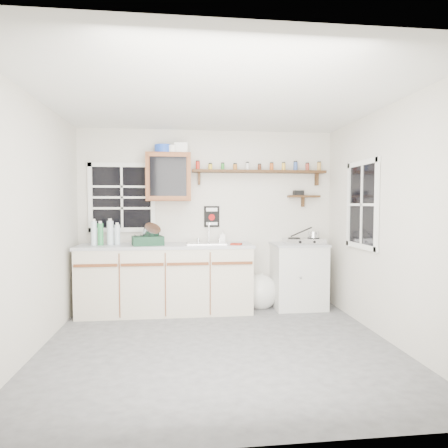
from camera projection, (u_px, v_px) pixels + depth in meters
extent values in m
cube|color=#4A4A4C|center=(219.00, 347.00, 3.83)|extent=(3.60, 3.20, 0.02)
cube|color=silver|center=(219.00, 98.00, 3.69)|extent=(3.60, 3.20, 0.02)
cube|color=beige|center=(30.00, 226.00, 3.56)|extent=(0.02, 3.20, 2.50)
cube|color=beige|center=(389.00, 224.00, 3.96)|extent=(0.02, 3.20, 2.50)
cube|color=beige|center=(208.00, 219.00, 5.36)|extent=(3.60, 0.02, 2.50)
cube|color=beige|center=(246.00, 240.00, 2.16)|extent=(3.60, 0.02, 2.50)
cube|color=beige|center=(166.00, 280.00, 5.03)|extent=(2.27, 0.60, 0.88)
cube|color=gray|center=(166.00, 246.00, 5.00)|extent=(2.31, 0.62, 0.04)
cube|color=brown|center=(96.00, 266.00, 4.61)|extent=(0.53, 0.02, 0.03)
cube|color=brown|center=(142.00, 265.00, 4.67)|extent=(0.53, 0.02, 0.03)
cube|color=brown|center=(188.00, 264.00, 4.74)|extent=(0.53, 0.02, 0.03)
cube|color=brown|center=(232.00, 263.00, 4.80)|extent=(0.53, 0.02, 0.03)
cube|color=silver|center=(298.00, 277.00, 5.26)|extent=(0.70, 0.55, 0.88)
cube|color=gray|center=(299.00, 244.00, 5.23)|extent=(0.73, 0.57, 0.03)
cube|color=silver|center=(206.00, 243.00, 5.06)|extent=(0.52, 0.44, 0.03)
cylinder|color=silver|center=(209.00, 233.00, 5.22)|extent=(0.02, 0.02, 0.28)
cylinder|color=silver|center=(209.00, 224.00, 5.15)|extent=(0.02, 0.14, 0.02)
cube|color=#5C3217|center=(169.00, 177.00, 5.11)|extent=(0.60, 0.30, 0.65)
cube|color=black|center=(168.00, 176.00, 4.95)|extent=(0.48, 0.02, 0.52)
cylinder|color=#1B40B4|center=(163.00, 149.00, 5.08)|extent=(0.24, 0.24, 0.11)
cube|color=silver|center=(181.00, 148.00, 5.11)|extent=(0.18, 0.15, 0.14)
cylinder|color=silver|center=(172.00, 149.00, 5.05)|extent=(0.12, 0.12, 0.10)
cube|color=black|center=(259.00, 172.00, 5.30)|extent=(1.91, 0.18, 0.04)
cube|color=black|center=(199.00, 178.00, 5.25)|extent=(0.03, 0.10, 0.18)
cube|color=black|center=(317.00, 179.00, 5.44)|extent=(0.03, 0.10, 0.18)
cylinder|color=red|center=(198.00, 166.00, 5.20)|extent=(0.06, 0.06, 0.11)
cylinder|color=black|center=(198.00, 161.00, 5.20)|extent=(0.05, 0.05, 0.02)
cylinder|color=gold|center=(210.00, 167.00, 5.22)|extent=(0.06, 0.06, 0.08)
cylinder|color=black|center=(210.00, 164.00, 5.22)|extent=(0.05, 0.05, 0.02)
cylinder|color=#267226|center=(223.00, 167.00, 5.24)|extent=(0.05, 0.05, 0.09)
cylinder|color=black|center=(223.00, 163.00, 5.24)|extent=(0.04, 0.04, 0.02)
cylinder|color=#99591E|center=(235.00, 167.00, 5.26)|extent=(0.06, 0.06, 0.08)
cylinder|color=black|center=(235.00, 164.00, 5.26)|extent=(0.05, 0.05, 0.02)
cylinder|color=silver|center=(247.00, 167.00, 5.28)|extent=(0.05, 0.05, 0.10)
cylinder|color=black|center=(247.00, 163.00, 5.28)|extent=(0.04, 0.04, 0.02)
cylinder|color=#4C2614|center=(259.00, 168.00, 5.30)|extent=(0.05, 0.05, 0.08)
cylinder|color=black|center=(260.00, 164.00, 5.30)|extent=(0.05, 0.05, 0.02)
cylinder|color=#B24C19|center=(272.00, 167.00, 5.32)|extent=(0.05, 0.05, 0.10)
cylinder|color=black|center=(272.00, 163.00, 5.32)|extent=(0.05, 0.05, 0.02)
cylinder|color=gold|center=(284.00, 167.00, 5.34)|extent=(0.05, 0.05, 0.10)
cylinder|color=black|center=(284.00, 163.00, 5.34)|extent=(0.05, 0.05, 0.02)
cylinder|color=#334C8C|center=(295.00, 166.00, 5.36)|extent=(0.06, 0.06, 0.12)
cylinder|color=black|center=(296.00, 162.00, 5.35)|extent=(0.05, 0.05, 0.02)
cylinder|color=maroon|center=(307.00, 167.00, 5.38)|extent=(0.05, 0.05, 0.10)
cylinder|color=black|center=(307.00, 163.00, 5.37)|extent=(0.05, 0.05, 0.02)
cylinder|color=#BF8C3F|center=(319.00, 167.00, 5.40)|extent=(0.06, 0.06, 0.12)
cylinder|color=black|center=(319.00, 162.00, 5.39)|extent=(0.05, 0.05, 0.02)
cube|color=black|center=(304.00, 196.00, 5.40)|extent=(0.45, 0.15, 0.03)
cube|color=black|center=(303.00, 202.00, 5.45)|extent=(0.03, 0.08, 0.14)
cube|color=black|center=(298.00, 193.00, 5.39)|extent=(0.14, 0.10, 0.07)
cube|color=black|center=(212.00, 217.00, 5.34)|extent=(0.22, 0.01, 0.30)
cube|color=white|center=(212.00, 210.00, 5.33)|extent=(0.16, 0.00, 0.05)
cylinder|color=#A50C0C|center=(212.00, 217.00, 5.33)|extent=(0.09, 0.01, 0.09)
cube|color=white|center=(212.00, 224.00, 5.34)|extent=(0.16, 0.00, 0.04)
cube|color=black|center=(122.00, 197.00, 5.19)|extent=(0.85, 0.02, 0.90)
cube|color=silver|center=(122.00, 197.00, 5.19)|extent=(0.93, 0.03, 0.98)
cube|color=black|center=(362.00, 205.00, 4.49)|extent=(0.02, 0.70, 1.00)
cube|color=silver|center=(362.00, 205.00, 4.49)|extent=(0.03, 0.78, 1.08)
cylinder|color=silver|center=(94.00, 233.00, 4.87)|extent=(0.07, 0.07, 0.32)
cylinder|color=silver|center=(94.00, 220.00, 4.86)|extent=(0.04, 0.04, 0.03)
cylinder|color=#2A7E41|center=(101.00, 234.00, 4.88)|extent=(0.07, 0.07, 0.29)
cylinder|color=silver|center=(100.00, 222.00, 4.87)|extent=(0.04, 0.04, 0.03)
cylinder|color=silver|center=(110.00, 233.00, 4.93)|extent=(0.08, 0.08, 0.32)
cylinder|color=silver|center=(110.00, 220.00, 4.92)|extent=(0.05, 0.05, 0.03)
cylinder|color=silver|center=(117.00, 235.00, 4.96)|extent=(0.07, 0.07, 0.26)
cylinder|color=silver|center=(117.00, 224.00, 4.95)|extent=(0.04, 0.04, 0.03)
cube|color=#10311E|center=(148.00, 241.00, 4.91)|extent=(0.45, 0.37, 0.12)
cylinder|color=silver|center=(151.00, 232.00, 4.91)|extent=(0.31, 0.32, 0.24)
imported|color=silver|center=(223.00, 236.00, 5.23)|extent=(0.09, 0.09, 0.18)
cube|color=maroon|center=(236.00, 244.00, 4.95)|extent=(0.17, 0.16, 0.02)
cube|color=silver|center=(304.00, 241.00, 5.22)|extent=(0.57, 0.33, 0.07)
cylinder|color=black|center=(294.00, 238.00, 5.20)|extent=(0.17, 0.17, 0.01)
cylinder|color=black|center=(313.00, 238.00, 5.23)|extent=(0.17, 0.17, 0.01)
cylinder|color=silver|center=(313.00, 235.00, 5.23)|extent=(0.15, 0.15, 0.10)
cylinder|color=black|center=(301.00, 232.00, 5.28)|extent=(0.28, 0.15, 0.15)
ellipsoid|color=silver|center=(260.00, 292.00, 5.28)|extent=(0.45, 0.41, 0.47)
cone|color=silver|center=(262.00, 277.00, 5.27)|extent=(0.13, 0.13, 0.13)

